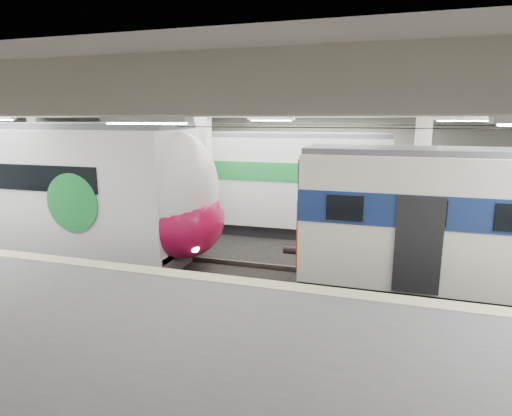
% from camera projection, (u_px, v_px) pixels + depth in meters
% --- Properties ---
extents(station_hall, '(36.00, 24.00, 5.75)m').
position_uv_depth(station_hall, '(234.00, 183.00, 11.50)').
color(station_hall, black).
rests_on(station_hall, ground).
extents(modern_emu, '(15.10, 3.11, 4.81)m').
position_uv_depth(modern_emu, '(45.00, 191.00, 15.62)').
color(modern_emu, white).
rests_on(modern_emu, ground).
extents(far_train, '(13.69, 3.06, 4.37)m').
position_uv_depth(far_train, '(233.00, 179.00, 19.27)').
color(far_train, white).
rests_on(far_train, ground).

